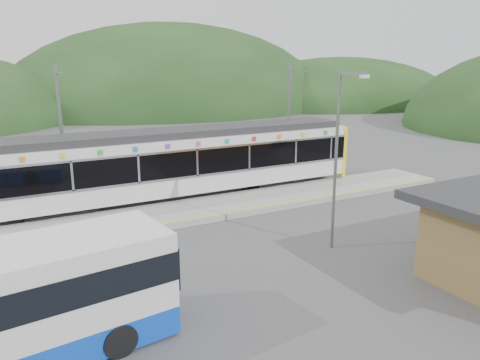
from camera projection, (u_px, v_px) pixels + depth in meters
name	position (u px, v px, depth m)	size (l,w,h in m)	color
ground	(265.00, 228.00, 20.70)	(120.00, 120.00, 0.00)	#4C4C4F
hills	(307.00, 184.00, 28.07)	(146.00, 149.00, 26.00)	#1E3D19
platform	(231.00, 205.00, 23.48)	(26.00, 3.20, 0.30)	#9E9E99
yellow_line	(243.00, 209.00, 22.33)	(26.00, 0.10, 0.01)	yellow
train	(177.00, 161.00, 24.49)	(20.44, 3.01, 3.74)	black
catenary_mast_west	(62.00, 132.00, 23.86)	(0.18, 1.80, 7.00)	slate
catenary_mast_east	(289.00, 117.00, 30.34)	(0.18, 1.80, 7.00)	slate
lamp_post	(339.00, 146.00, 17.42)	(0.38, 1.21, 6.85)	slate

